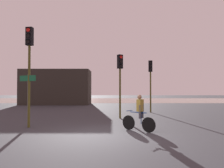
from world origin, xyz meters
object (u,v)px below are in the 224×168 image
object	(u,v)px
traffic_light_center	(119,74)
traffic_light_near_left	(28,58)
traffic_light_far_right	(150,76)
direction_sign_post	(27,93)
distant_building	(56,87)
cyclist	(139,113)

from	to	relation	value
traffic_light_center	traffic_light_near_left	world-z (taller)	traffic_light_near_left
traffic_light_far_right	direction_sign_post	size ratio (longest dim) A/B	1.61
distant_building	direction_sign_post	size ratio (longest dim) A/B	3.18
traffic_light_far_right	traffic_light_near_left	bearing A→B (deg)	54.49
distant_building	direction_sign_post	xyz separation A→B (m)	(2.77, -16.59, -0.44)
traffic_light_near_left	cyclist	world-z (taller)	traffic_light_near_left
traffic_light_far_right	traffic_light_center	world-z (taller)	traffic_light_far_right
traffic_light_center	cyclist	bearing A→B (deg)	67.72
distant_building	traffic_light_far_right	xyz separation A→B (m)	(10.05, -9.71, 0.79)
direction_sign_post	cyclist	world-z (taller)	direction_sign_post
traffic_light_near_left	direction_sign_post	xyz separation A→B (m)	(-0.07, 0.05, -1.71)
cyclist	traffic_light_center	bearing A→B (deg)	48.33
distant_building	cyclist	size ratio (longest dim) A/B	5.11
traffic_light_near_left	cyclist	distance (m)	5.99
cyclist	traffic_light_far_right	bearing A→B (deg)	25.70
distant_building	direction_sign_post	world-z (taller)	distant_building
distant_building	traffic_light_near_left	world-z (taller)	traffic_light_near_left
traffic_light_center	direction_sign_post	xyz separation A→B (m)	(-4.68, -3.31, -1.17)
distant_building	traffic_light_center	world-z (taller)	distant_building
distant_building	traffic_light_near_left	size ratio (longest dim) A/B	1.68
traffic_light_center	direction_sign_post	bearing A→B (deg)	3.87
traffic_light_near_left	traffic_light_far_right	bearing A→B (deg)	-125.85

